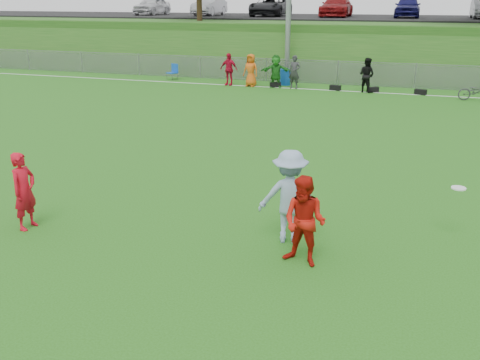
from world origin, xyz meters
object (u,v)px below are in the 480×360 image
at_px(frisbee, 459,188).
at_px(bicycle, 477,91).
at_px(player_blue, 290,197).
at_px(recycling_bin, 285,77).
at_px(player_red_center, 305,222).
at_px(player_red_left, 24,191).

distance_m(frisbee, bicycle, 16.13).
xyz_separation_m(player_blue, frisbee, (3.07, 1.15, 0.12)).
xyz_separation_m(frisbee, bicycle, (1.76, 16.02, -0.61)).
relative_size(recycling_bin, bicycle, 0.52).
height_order(player_blue, frisbee, player_blue).
relative_size(player_red_center, player_blue, 0.89).
xyz_separation_m(player_red_center, recycling_bin, (-5.07, 19.83, -0.39)).
height_order(frisbee, recycling_bin, frisbee).
xyz_separation_m(recycling_bin, bicycle, (9.42, -1.80, 0.00)).
bearing_deg(player_red_center, player_red_left, -163.91).
bearing_deg(player_blue, player_red_left, -0.85).
height_order(player_red_left, recycling_bin, player_red_left).
height_order(player_red_center, frisbee, player_red_center).
distance_m(player_red_left, frisbee, 8.61).
relative_size(player_red_left, recycling_bin, 1.89).
xyz_separation_m(player_red_center, bicycle, (4.36, 18.03, -0.39)).
height_order(player_red_left, bicycle, player_red_left).
distance_m(recycling_bin, bicycle, 9.60).
bearing_deg(player_blue, recycling_bin, -88.57).
bearing_deg(bicycle, player_red_center, 163.14).
bearing_deg(player_red_center, recycling_bin, 118.48).
bearing_deg(frisbee, player_red_center, -142.31).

